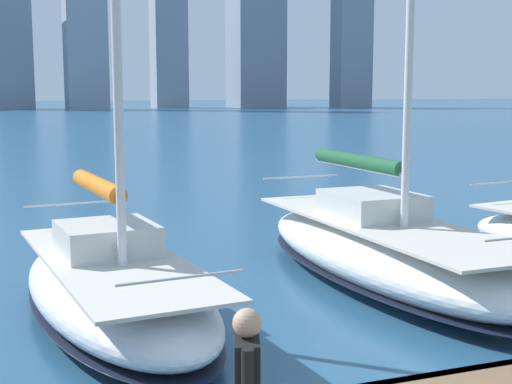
% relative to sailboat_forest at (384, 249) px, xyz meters
% --- Properties ---
extents(city_skyline, '(170.37, 20.86, 52.33)m').
position_rel_sailboat_forest_xyz_m(city_skyline, '(-0.72, -153.67, 18.13)').
color(city_skyline, gray).
rests_on(city_skyline, ground).
extents(sailboat_forest, '(3.13, 9.31, 11.08)m').
position_rel_sailboat_forest_xyz_m(sailboat_forest, '(0.00, 0.00, 0.00)').
color(sailboat_forest, white).
rests_on(sailboat_forest, ground).
extents(sailboat_orange, '(3.45, 7.83, 11.02)m').
position_rel_sailboat_forest_xyz_m(sailboat_orange, '(5.82, 0.60, -0.07)').
color(sailboat_orange, white).
rests_on(sailboat_orange, ground).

